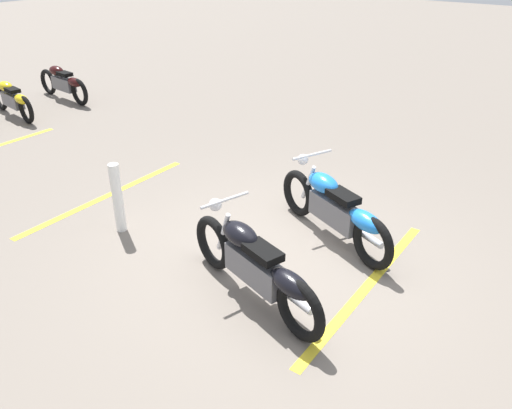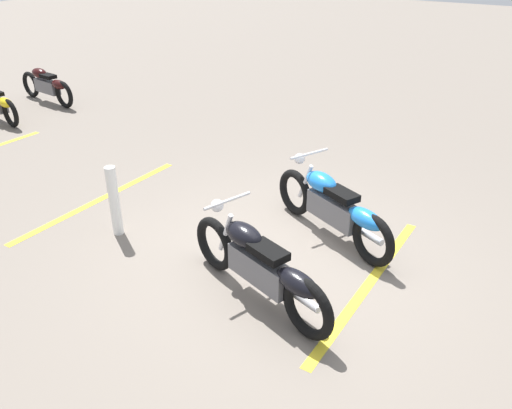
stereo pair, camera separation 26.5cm
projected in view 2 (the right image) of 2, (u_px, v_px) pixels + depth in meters
ground_plane at (284, 259)px, 6.38m from camera, size 60.00×60.00×0.00m
motorcycle_bright_foreground at (334, 207)px, 6.62m from camera, size 2.10×0.96×1.04m
motorcycle_dark_foreground at (261, 266)px, 5.45m from camera, size 2.18×0.80×1.04m
motorcycle_row_far_left at (47, 85)px, 12.21m from camera, size 2.11×0.35×0.79m
bollard_post at (114, 201)px, 6.72m from camera, size 0.14×0.14×0.98m
parking_stripe_near at (369, 283)px, 5.94m from camera, size 0.23×3.20×0.01m
parking_stripe_mid at (100, 199)px, 7.84m from camera, size 0.23×3.20×0.01m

